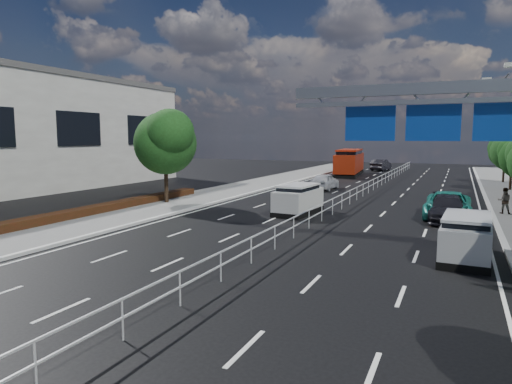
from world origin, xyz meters
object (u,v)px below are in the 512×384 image
at_px(overhead_gantry, 454,114).
at_px(near_car_silver, 325,181).
at_px(red_bus, 349,162).
at_px(parked_car_teal, 448,205).
at_px(pedestrian_b, 504,201).
at_px(white_minivan, 298,199).
at_px(near_car_dark, 381,165).
at_px(silver_minivan, 466,238).
at_px(parked_car_dark, 447,208).

xyz_separation_m(overhead_gantry, near_car_silver, (-10.92, 21.52, -4.85)).
xyz_separation_m(overhead_gantry, red_bus, (-12.49, 38.66, -3.91)).
bearing_deg(overhead_gantry, near_car_silver, 116.91).
relative_size(parked_car_teal, pedestrian_b, 3.50).
height_order(parked_car_teal, pedestrian_b, pedestrian_b).
distance_m(white_minivan, parked_car_teal, 8.82).
distance_m(overhead_gantry, near_car_dark, 49.57).
bearing_deg(white_minivan, near_car_dark, 96.05).
bearing_deg(white_minivan, overhead_gantry, -37.59).
relative_size(silver_minivan, parked_car_dark, 0.86).
bearing_deg(near_car_silver, near_car_dark, -89.75).
relative_size(white_minivan, pedestrian_b, 2.76).
height_order(overhead_gantry, near_car_silver, overhead_gantry).
height_order(white_minivan, red_bus, red_bus).
distance_m(near_car_silver, pedestrian_b, 16.61).
bearing_deg(near_car_silver, silver_minivan, 120.74).
bearing_deg(parked_car_dark, silver_minivan, -86.17).
xyz_separation_m(near_car_dark, parked_car_dark, (9.83, -39.35, -0.09)).
relative_size(silver_minivan, pedestrian_b, 2.71).
distance_m(white_minivan, near_car_silver, 13.80).
xyz_separation_m(parked_car_teal, pedestrian_b, (3.10, 2.28, 0.16)).
relative_size(red_bus, near_car_dark, 2.25).
xyz_separation_m(white_minivan, near_car_silver, (-2.11, 13.63, -0.15)).
distance_m(near_car_dark, pedestrian_b, 38.29).
distance_m(red_bus, parked_car_dark, 32.15).
distance_m(silver_minivan, parked_car_teal, 9.66).
bearing_deg(red_bus, parked_car_teal, -72.52).
distance_m(near_car_silver, near_car_dark, 26.79).
xyz_separation_m(red_bus, near_car_silver, (1.57, -17.13, -0.95)).
bearing_deg(silver_minivan, white_minivan, 144.07).
bearing_deg(silver_minivan, parked_car_teal, 97.89).
bearing_deg(red_bus, parked_car_dark, -73.24).
height_order(overhead_gantry, silver_minivan, overhead_gantry).
bearing_deg(overhead_gantry, parked_car_dark, 91.54).
relative_size(overhead_gantry, parked_car_teal, 1.85).
height_order(overhead_gantry, red_bus, overhead_gantry).
bearing_deg(white_minivan, near_car_silver, 103.07).
xyz_separation_m(silver_minivan, pedestrian_b, (2.21, 11.90, 0.07)).
bearing_deg(white_minivan, pedestrian_b, 24.79).
height_order(white_minivan, near_car_dark, white_minivan).
bearing_deg(silver_minivan, pedestrian_b, 82.08).
distance_m(near_car_silver, parked_car_dark, 16.50).
xyz_separation_m(silver_minivan, parked_car_dark, (-0.89, 8.59, -0.14)).
distance_m(near_car_dark, parked_car_teal, 39.56).
height_order(white_minivan, parked_car_dark, white_minivan).
height_order(red_bus, near_car_dark, red_bus).
xyz_separation_m(near_car_dark, parked_car_teal, (9.83, -38.32, -0.04)).
distance_m(red_bus, pedestrian_b, 30.54).
relative_size(near_car_dark, silver_minivan, 1.15).
bearing_deg(parked_car_dark, pedestrian_b, 44.78).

